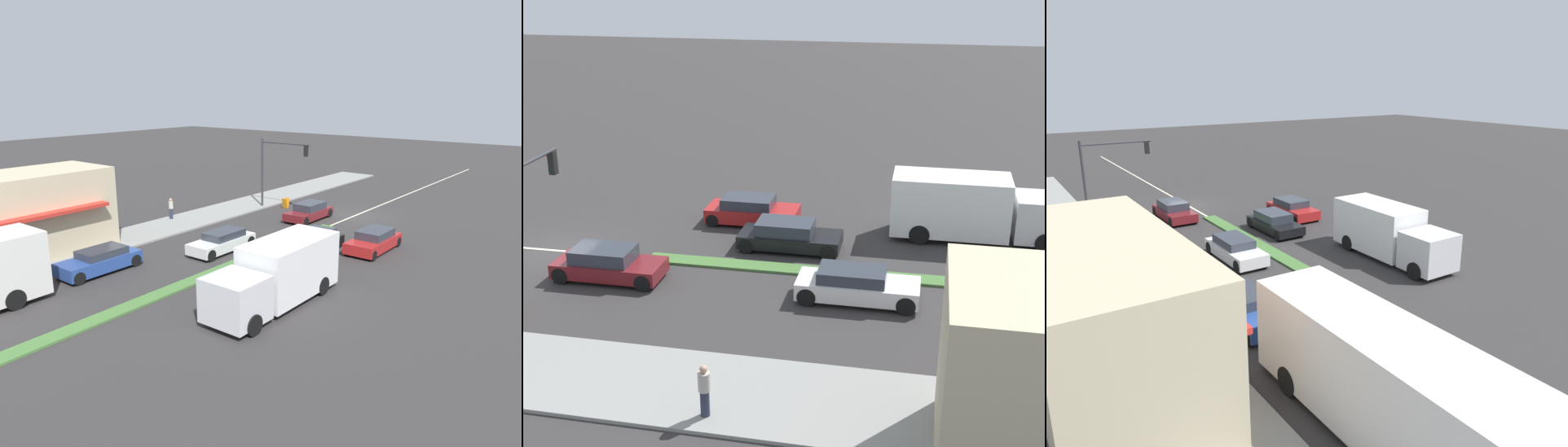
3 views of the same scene
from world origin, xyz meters
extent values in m
plane|color=#333030|center=(0.00, 18.00, 0.00)|extent=(160.00, 160.00, 0.00)
cube|color=gray|center=(9.00, 18.50, 0.06)|extent=(4.00, 73.00, 0.12)
cube|color=#477538|center=(0.00, 27.00, 0.05)|extent=(0.90, 46.00, 0.10)
cube|color=beige|center=(0.00, 0.00, 0.00)|extent=(0.16, 60.00, 0.01)
cube|color=#C6B793|center=(10.57, 21.15, 2.54)|extent=(4.50, 10.71, 4.84)
cube|color=red|center=(7.98, 21.15, 2.92)|extent=(0.70, 8.57, 0.20)
cylinder|color=#333338|center=(7.55, 1.95, 2.92)|extent=(0.18, 0.18, 5.60)
cylinder|color=#333338|center=(5.30, 1.95, 5.42)|extent=(4.50, 0.12, 0.12)
cube|color=black|center=(3.35, 1.95, 4.97)|extent=(0.28, 0.24, 0.84)
sphere|color=red|center=(3.35, 1.82, 5.24)|extent=(0.18, 0.18, 0.18)
sphere|color=gold|center=(3.35, 1.82, 4.97)|extent=(0.18, 0.18, 0.18)
sphere|color=green|center=(3.35, 1.82, 4.70)|extent=(0.18, 0.18, 0.18)
cylinder|color=#282D42|center=(10.25, 9.64, 0.51)|extent=(0.26, 0.26, 0.79)
cylinder|color=#B7B2A8|center=(10.25, 9.64, 1.19)|extent=(0.34, 0.34, 0.56)
sphere|color=tan|center=(10.25, 9.64, 1.58)|extent=(0.22, 0.22, 0.22)
cube|color=orange|center=(5.76, 0.95, 0.43)|extent=(0.45, 0.21, 0.84)
cube|color=orange|center=(5.76, 1.27, 0.43)|extent=(0.45, 0.21, 0.84)
cube|color=silver|center=(-5.00, 20.10, 1.22)|extent=(2.28, 2.20, 1.90)
cube|color=white|center=(-5.00, 16.25, 1.57)|extent=(2.40, 5.10, 2.60)
cylinder|color=black|center=(-6.08, 20.30, 0.45)|extent=(0.28, 0.90, 0.90)
cylinder|color=black|center=(-3.92, 20.30, 0.45)|extent=(0.28, 0.90, 0.90)
cylinder|color=black|center=(-6.08, 15.00, 0.45)|extent=(0.28, 0.90, 0.90)
cylinder|color=black|center=(-3.92, 15.00, 0.45)|extent=(0.28, 0.90, 0.90)
cube|color=silver|center=(5.00, 28.56, 1.76)|extent=(2.50, 11.00, 3.00)
cylinder|color=black|center=(3.87, 24.86, 0.48)|extent=(0.30, 0.96, 0.96)
cylinder|color=black|center=(6.13, 24.86, 0.48)|extent=(0.30, 0.96, 0.96)
cube|color=silver|center=(2.20, 12.96, 0.51)|extent=(1.72, 4.47, 0.63)
cube|color=#2D333D|center=(2.20, 12.73, 1.04)|extent=(1.46, 2.46, 0.44)
cylinder|color=black|center=(1.44, 14.74, 0.35)|extent=(0.22, 0.70, 0.70)
cylinder|color=black|center=(2.96, 14.74, 0.35)|extent=(0.22, 0.70, 0.70)
cylinder|color=black|center=(1.44, 11.18, 0.35)|extent=(0.22, 0.70, 0.70)
cylinder|color=black|center=(2.96, 11.18, 0.35)|extent=(0.22, 0.70, 0.70)
cube|color=#AD1E1E|center=(-5.00, 7.22, 0.49)|extent=(1.88, 4.29, 0.64)
cube|color=#2D333D|center=(-5.00, 7.01, 1.05)|extent=(1.60, 2.36, 0.49)
cylinder|color=black|center=(-5.84, 8.96, 0.31)|extent=(0.22, 0.62, 0.62)
cylinder|color=black|center=(-4.16, 8.96, 0.31)|extent=(0.22, 0.62, 0.62)
cylinder|color=black|center=(-5.84, 5.48, 0.31)|extent=(0.22, 0.62, 0.62)
cylinder|color=black|center=(-4.16, 5.48, 0.31)|extent=(0.22, 0.62, 0.62)
cube|color=maroon|center=(2.20, 3.22, 0.47)|extent=(1.82, 4.25, 0.57)
cube|color=#2D333D|center=(2.20, 3.01, 1.02)|extent=(1.55, 2.34, 0.54)
cylinder|color=black|center=(1.39, 4.91, 0.34)|extent=(0.22, 0.67, 0.67)
cylinder|color=black|center=(3.01, 4.91, 0.34)|extent=(0.22, 0.67, 0.67)
cylinder|color=black|center=(1.39, 1.53, 0.34)|extent=(0.22, 0.67, 0.67)
cylinder|color=black|center=(3.01, 1.53, 0.34)|extent=(0.22, 0.67, 0.67)
cube|color=black|center=(-2.20, 9.57, 0.46)|extent=(1.87, 4.37, 0.55)
cube|color=#2D333D|center=(-2.20, 9.35, 1.00)|extent=(1.59, 2.40, 0.54)
cylinder|color=black|center=(-3.03, 11.33, 0.33)|extent=(0.22, 0.66, 0.66)
cylinder|color=black|center=(-1.37, 11.33, 0.33)|extent=(0.22, 0.66, 0.66)
cylinder|color=black|center=(-3.03, 7.81, 0.33)|extent=(0.22, 0.66, 0.66)
cylinder|color=black|center=(-1.37, 7.81, 0.33)|extent=(0.22, 0.66, 0.66)
cube|color=#284793|center=(5.00, 19.66, 0.53)|extent=(1.80, 4.44, 0.68)
cube|color=#2D333D|center=(5.00, 19.44, 1.07)|extent=(1.53, 2.44, 0.41)
cylinder|color=black|center=(4.20, 21.44, 0.35)|extent=(0.22, 0.69, 0.69)
cylinder|color=black|center=(5.80, 21.44, 0.35)|extent=(0.22, 0.69, 0.69)
cylinder|color=black|center=(4.20, 17.89, 0.35)|extent=(0.22, 0.69, 0.69)
cylinder|color=black|center=(5.80, 17.89, 0.35)|extent=(0.22, 0.69, 0.69)
camera|label=1|loc=(-17.63, 34.76, 9.57)|focal=35.00mm
camera|label=2|loc=(26.29, 15.12, 12.05)|focal=50.00mm
camera|label=3|loc=(13.33, 36.75, 9.67)|focal=35.00mm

